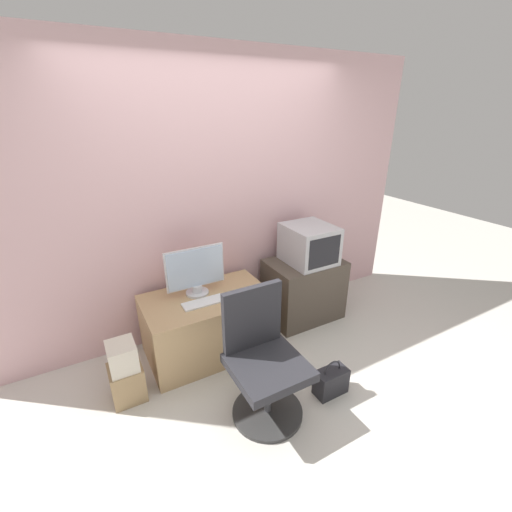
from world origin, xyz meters
The scene contains 12 objects.
ground_plane centered at (0.00, 0.00, 0.00)m, with size 12.00×12.00×0.00m, color beige.
wall_back centered at (0.00, 1.32, 1.30)m, with size 4.40×0.05×2.60m.
desk centered at (-0.33, 0.91, 0.28)m, with size 1.11×0.66×0.57m.
side_stand centered at (0.78, 0.96, 0.32)m, with size 0.76×0.54×0.65m.
main_monitor centered at (-0.38, 1.01, 0.79)m, with size 0.53×0.20×0.44m.
keyboard centered at (-0.39, 0.82, 0.57)m, with size 0.36×0.13×0.01m.
mouse centered at (-0.13, 0.81, 0.58)m, with size 0.06×0.04×0.03m.
crt_tv centered at (0.80, 0.95, 0.84)m, with size 0.45×0.49×0.38m.
office_chair centered at (-0.23, 0.08, 0.42)m, with size 0.52×0.52×0.96m.
cardboard_box_lower centered at (-1.10, 0.68, 0.14)m, with size 0.24×0.25×0.29m.
cardboard_box_upper centered at (-1.10, 0.68, 0.40)m, with size 0.20×0.23×0.21m.
handbag centered at (0.31, -0.06, 0.11)m, with size 0.26×0.14×0.31m.
Camera 1 is at (-1.22, -1.59, 2.10)m, focal length 24.00 mm.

